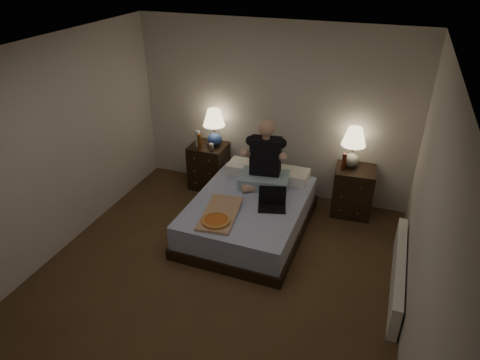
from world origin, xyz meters
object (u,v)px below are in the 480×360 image
at_px(nightstand_left, 209,166).
at_px(radiator, 398,273).
at_px(soda_can, 212,147).
at_px(lamp_right, 353,148).
at_px(water_bottle, 198,138).
at_px(person, 265,154).
at_px(laptop, 272,200).
at_px(pizza_box, 216,221).
at_px(beer_bottle_right, 344,161).
at_px(bed, 249,215).
at_px(beer_bottle_left, 200,142).
at_px(lamp_left, 214,128).
at_px(nightstand_right, 353,191).

height_order(nightstand_left, radiator, nightstand_left).
xyz_separation_m(soda_can, radiator, (2.73, -1.23, -0.54)).
bearing_deg(radiator, soda_can, 155.70).
distance_m(lamp_right, water_bottle, 2.22).
xyz_separation_m(person, laptop, (0.26, -0.52, -0.35)).
distance_m(water_bottle, pizza_box, 1.74).
bearing_deg(beer_bottle_right, bed, -141.22).
bearing_deg(pizza_box, nightstand_left, 109.89).
bearing_deg(person, beer_bottle_left, 155.94).
distance_m(nightstand_left, beer_bottle_left, 0.49).
bearing_deg(lamp_right, lamp_left, -179.89).
xyz_separation_m(bed, laptop, (0.33, -0.08, 0.35)).
bearing_deg(lamp_right, water_bottle, -176.87).
height_order(nightstand_left, lamp_left, lamp_left).
xyz_separation_m(beer_bottle_left, radiator, (2.91, -1.21, -0.60)).
height_order(nightstand_right, lamp_right, lamp_right).
distance_m(soda_can, laptop, 1.47).
relative_size(person, radiator, 0.58).
xyz_separation_m(beer_bottle_left, pizza_box, (0.84, -1.38, -0.31)).
xyz_separation_m(pizza_box, radiator, (2.07, 0.17, -0.30)).
height_order(nightstand_right, pizza_box, nightstand_right).
relative_size(water_bottle, person, 0.27).
distance_m(nightstand_right, soda_can, 2.10).
relative_size(beer_bottle_right, radiator, 0.14).
height_order(lamp_left, person, person).
bearing_deg(soda_can, radiator, -24.30).
height_order(lamp_left, soda_can, lamp_left).
distance_m(beer_bottle_right, pizza_box, 1.94).
bearing_deg(person, laptop, -71.24).
relative_size(nightstand_left, lamp_left, 1.23).
relative_size(nightstand_left, lamp_right, 1.23).
bearing_deg(laptop, pizza_box, -148.86).
bearing_deg(radiator, nightstand_right, 116.45).
xyz_separation_m(laptop, pizza_box, (-0.52, -0.55, -0.08)).
bearing_deg(soda_can, beer_bottle_left, -171.53).
bearing_deg(nightstand_right, lamp_left, 174.35).
bearing_deg(person, water_bottle, 153.34).
bearing_deg(person, bed, -106.52).
bearing_deg(water_bottle, beer_bottle_right, 0.24).
height_order(water_bottle, person, person).
xyz_separation_m(lamp_right, beer_bottle_right, (-0.08, -0.11, -0.17)).
xyz_separation_m(nightstand_right, pizza_box, (-1.40, -1.53, 0.15)).
distance_m(bed, lamp_left, 1.49).
height_order(lamp_right, soda_can, lamp_right).
xyz_separation_m(lamp_left, beer_bottle_right, (1.92, -0.11, -0.17)).
bearing_deg(radiator, nightstand_left, 154.46).
xyz_separation_m(lamp_right, beer_bottle_left, (-2.15, -0.20, -0.16)).
bearing_deg(soda_can, water_bottle, 168.13).
xyz_separation_m(nightstand_right, person, (-1.14, -0.46, 0.58)).
bearing_deg(water_bottle, soda_can, -11.87).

